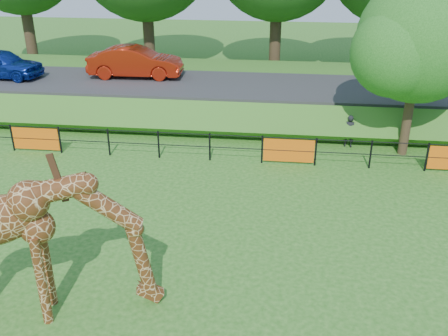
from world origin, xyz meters
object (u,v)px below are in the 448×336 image
at_px(giraffe, 47,248).
at_px(car_blue, 0,63).
at_px(car_red, 135,62).
at_px(tree_east, 422,45).
at_px(visitor, 349,131).

relative_size(giraffe, car_blue, 1.15).
bearing_deg(car_red, car_blue, 95.80).
xyz_separation_m(car_blue, tree_east, (19.05, -4.19, 2.15)).
relative_size(car_blue, tree_east, 0.62).
xyz_separation_m(car_red, visitor, (10.19, -4.68, -1.51)).
xyz_separation_m(car_blue, car_red, (6.68, 0.95, 0.05)).
relative_size(giraffe, car_red, 1.03).
distance_m(car_blue, tree_east, 19.62).
xyz_separation_m(giraffe, car_red, (-2.59, 15.73, 0.46)).
bearing_deg(car_red, tree_east, -114.82).
bearing_deg(visitor, tree_east, 179.92).
bearing_deg(tree_east, car_blue, 167.60).
distance_m(giraffe, tree_east, 14.64).
height_order(giraffe, visitor, giraffe).
xyz_separation_m(giraffe, tree_east, (9.77, 10.60, 2.56)).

